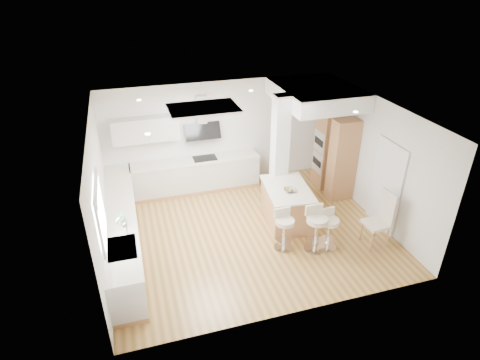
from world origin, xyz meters
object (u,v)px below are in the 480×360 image
object	(u,v)px
peninsula	(286,204)
bar_stool_a	(284,228)
bar_stool_b	(316,226)
bar_stool_c	(329,227)
dining_chair	(382,217)

from	to	relation	value
peninsula	bar_stool_a	world-z (taller)	peninsula
bar_stool_b	bar_stool_c	distance (m)	0.29
bar_stool_b	dining_chair	bearing A→B (deg)	-9.46
bar_stool_b	peninsula	bearing A→B (deg)	96.84
dining_chair	bar_stool_c	bearing A→B (deg)	168.79
bar_stool_a	bar_stool_b	distance (m)	0.66
bar_stool_c	dining_chair	distance (m)	1.16
bar_stool_a	bar_stool_b	xyz separation A→B (m)	(0.62, -0.22, 0.05)
peninsula	bar_stool_a	xyz separation A→B (m)	(-0.44, -0.92, 0.07)
bar_stool_a	bar_stool_c	size ratio (longest dim) A/B	1.01
bar_stool_a	dining_chair	size ratio (longest dim) A/B	0.74
peninsula	dining_chair	world-z (taller)	dining_chair
bar_stool_c	dining_chair	bearing A→B (deg)	-12.57
dining_chair	bar_stool_b	bearing A→B (deg)	169.30
bar_stool_b	bar_stool_a	bearing A→B (deg)	158.35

